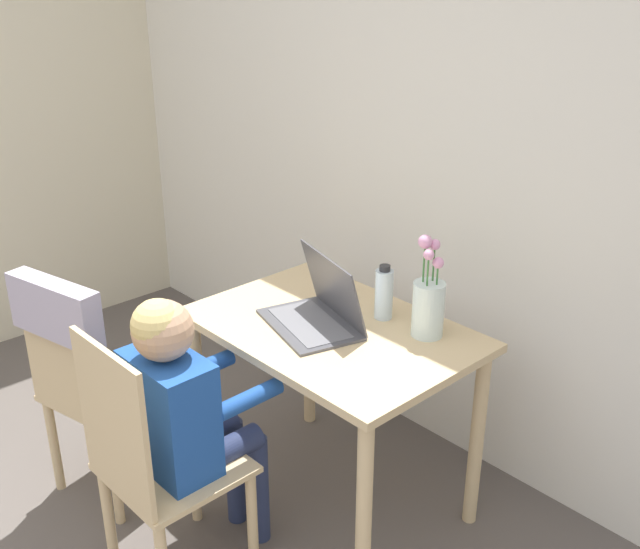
{
  "coord_description": "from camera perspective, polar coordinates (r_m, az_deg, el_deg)",
  "views": [
    {
      "loc": [
        1.58,
        -0.02,
        1.94
      ],
      "look_at": [
        -0.14,
        1.58,
        0.92
      ],
      "focal_mm": 42.0,
      "sensor_mm": 36.0,
      "label": 1
    }
  ],
  "objects": [
    {
      "name": "flower_vase",
      "position": [
        2.52,
        8.25,
        -2.18
      ],
      "size": [
        0.11,
        0.11,
        0.36
      ],
      "color": "silver",
      "rests_on": "dining_table"
    },
    {
      "name": "wall_back",
      "position": [
        2.83,
        11.8,
        8.86
      ],
      "size": [
        6.4,
        0.05,
        2.5
      ],
      "color": "white",
      "rests_on": "ground_plane"
    },
    {
      "name": "person_seated",
      "position": [
        2.41,
        -10.36,
        -9.63
      ],
      "size": [
        0.31,
        0.43,
        1.02
      ],
      "rotation": [
        0.0,
        0.0,
        3.15
      ],
      "color": "#1E4C9E",
      "rests_on": "ground_plane"
    },
    {
      "name": "laptop",
      "position": [
        2.6,
        -0.05,
        -2.63
      ],
      "size": [
        0.43,
        0.34,
        0.25
      ],
      "rotation": [
        0.0,
        0.0,
        -0.28
      ],
      "color": "#4C4C51",
      "rests_on": "dining_table"
    },
    {
      "name": "dining_table",
      "position": [
        2.66,
        0.94,
        -6.09
      ],
      "size": [
        0.98,
        0.67,
        0.74
      ],
      "color": "#D6B784",
      "rests_on": "ground_plane"
    },
    {
      "name": "water_bottle",
      "position": [
        2.64,
        4.89,
        -1.45
      ],
      "size": [
        0.06,
        0.06,
        0.2
      ],
      "color": "silver",
      "rests_on": "dining_table"
    },
    {
      "name": "chair_spare",
      "position": [
        2.79,
        -17.86,
        -6.0
      ],
      "size": [
        0.48,
        0.51,
        0.93
      ],
      "rotation": [
        0.0,
        0.0,
        3.37
      ],
      "color": "#D6B784",
      "rests_on": "ground_plane"
    },
    {
      "name": "chair_occupied",
      "position": [
        2.46,
        -12.52,
        -13.99
      ],
      "size": [
        0.4,
        0.4,
        0.92
      ],
      "rotation": [
        0.0,
        0.0,
        3.15
      ],
      "color": "#D6B784",
      "rests_on": "ground_plane"
    }
  ]
}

